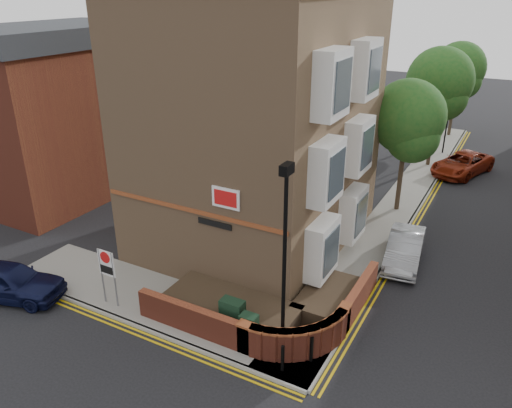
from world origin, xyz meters
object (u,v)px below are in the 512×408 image
object	(u,v)px
lamppost	(284,263)
utility_cabinet_large	(232,316)
navy_hatchback	(8,281)
zone_sign	(107,268)
silver_car_near	(405,249)

from	to	relation	value
lamppost	utility_cabinet_large	world-z (taller)	lamppost
utility_cabinet_large	navy_hatchback	bearing A→B (deg)	-165.48
utility_cabinet_large	zone_sign	world-z (taller)	zone_sign
navy_hatchback	utility_cabinet_large	bearing A→B (deg)	-92.94
lamppost	silver_car_near	world-z (taller)	lamppost
lamppost	navy_hatchback	distance (m)	10.88
lamppost	utility_cabinet_large	size ratio (longest dim) A/B	5.25
utility_cabinet_large	silver_car_near	xyz separation A→B (m)	(3.90, 7.56, -0.07)
lamppost	zone_sign	bearing A→B (deg)	-173.93
zone_sign	navy_hatchback	bearing A→B (deg)	-159.71
lamppost	silver_car_near	size ratio (longest dim) A/B	1.60
navy_hatchback	silver_car_near	bearing A→B (deg)	-69.18
zone_sign	silver_car_near	distance (m)	12.03
zone_sign	utility_cabinet_large	bearing A→B (deg)	9.69
zone_sign	silver_car_near	bearing A→B (deg)	44.18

